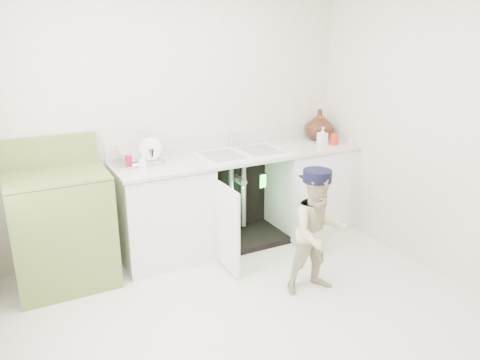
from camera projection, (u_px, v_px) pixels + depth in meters
ground at (252, 317)px, 3.46m from camera, size 3.50×3.50×0.00m
room_shell at (254, 154)px, 3.08m from camera, size 6.00×5.50×1.26m
counter_run at (244, 195)px, 4.59m from camera, size 2.44×1.02×1.22m
avocado_stove at (62, 227)px, 3.81m from camera, size 0.77×0.65×1.19m
repair_worker at (318, 232)px, 3.68m from camera, size 0.54×0.99×1.01m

